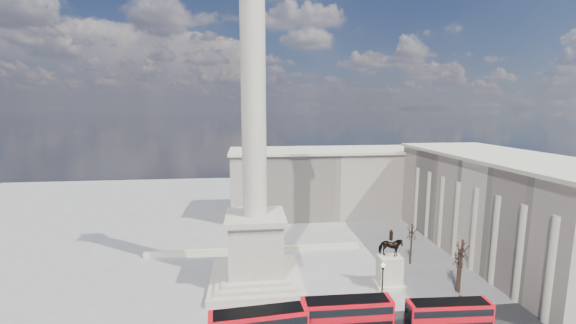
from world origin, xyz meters
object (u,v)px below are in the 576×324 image
(red_bus_b, at_px, (347,315))
(pedestrian_walking, at_px, (459,305))
(equestrian_statue, at_px, (390,266))
(pedestrian_crossing, at_px, (365,305))
(pedestrian_standing, at_px, (460,302))
(victorian_lamp, at_px, (382,284))
(red_bus_c, at_px, (449,316))
(nelsons_column, at_px, (255,201))

(red_bus_b, height_order, pedestrian_walking, red_bus_b)
(red_bus_b, xyz_separation_m, equestrian_statue, (9.58, 10.43, 0.82))
(pedestrian_crossing, bearing_deg, pedestrian_standing, -129.05)
(pedestrian_standing, bearing_deg, victorian_lamp, -22.83)
(pedestrian_standing, bearing_deg, red_bus_b, -10.75)
(pedestrian_walking, relative_size, pedestrian_standing, 1.05)
(red_bus_c, xyz_separation_m, pedestrian_standing, (4.55, 4.90, -1.23))
(equestrian_statue, height_order, pedestrian_walking, equestrian_statue)
(pedestrian_standing, xyz_separation_m, pedestrian_crossing, (-13.01, 0.77, -0.11))
(equestrian_statue, xyz_separation_m, pedestrian_standing, (7.16, -6.84, -2.24))
(equestrian_statue, distance_m, pedestrian_walking, 10.34)
(red_bus_c, bearing_deg, victorian_lamp, 145.96)
(red_bus_b, distance_m, pedestrian_walking, 16.42)
(red_bus_b, xyz_separation_m, pedestrian_walking, (16.13, 2.73, -1.38))
(red_bus_b, xyz_separation_m, red_bus_c, (12.20, -1.30, -0.19))
(victorian_lamp, distance_m, pedestrian_walking, 10.93)
(pedestrian_crossing, bearing_deg, nelsons_column, 19.66)
(nelsons_column, relative_size, victorian_lamp, 7.14)
(pedestrian_crossing, bearing_deg, red_bus_c, -159.47)
(nelsons_column, bearing_deg, red_bus_c, -34.36)
(victorian_lamp, relative_size, pedestrian_standing, 3.93)
(equestrian_statue, bearing_deg, red_bus_b, -132.57)
(red_bus_b, relative_size, red_bus_c, 1.08)
(nelsons_column, xyz_separation_m, pedestrian_standing, (27.26, -10.64, -12.03))
(nelsons_column, xyz_separation_m, equestrian_statue, (20.10, -3.80, -9.79))
(pedestrian_standing, bearing_deg, equestrian_statue, -66.54)
(red_bus_c, xyz_separation_m, pedestrian_walking, (3.94, 4.03, -1.19))
(red_bus_c, bearing_deg, pedestrian_walking, 48.64)
(red_bus_b, bearing_deg, equestrian_statue, 48.48)
(victorian_lamp, distance_m, equestrian_statue, 7.92)
(pedestrian_standing, bearing_deg, red_bus_c, 24.25)
(pedestrian_standing, height_order, pedestrian_crossing, pedestrian_standing)
(nelsons_column, distance_m, equestrian_statue, 22.68)
(victorian_lamp, height_order, pedestrian_walking, victorian_lamp)
(nelsons_column, relative_size, red_bus_b, 4.56)
(equestrian_statue, relative_size, pedestrian_standing, 5.02)
(victorian_lamp, bearing_deg, pedestrian_walking, -4.69)
(equestrian_statue, height_order, pedestrian_crossing, equestrian_statue)
(equestrian_statue, distance_m, pedestrian_crossing, 8.75)
(red_bus_b, bearing_deg, pedestrian_crossing, 50.50)
(equestrian_statue, bearing_deg, red_bus_c, -77.44)
(red_bus_c, distance_m, victorian_lamp, 8.36)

